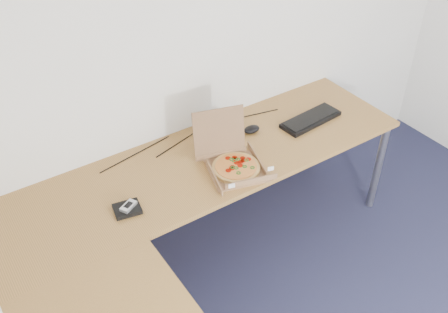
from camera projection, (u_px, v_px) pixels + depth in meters
desk at (196, 232)px, 2.56m from camera, size 2.50×2.20×0.73m
pizza_box at (234, 164)px, 2.88m from camera, size 0.30×0.35×0.31m
drinking_glass at (227, 124)px, 3.16m from camera, size 0.06×0.06×0.11m
keyboard at (311, 120)px, 3.28m from camera, size 0.43×0.18×0.03m
mouse at (252, 129)px, 3.18m from camera, size 0.12×0.10×0.04m
wallet at (127, 209)px, 2.63m from camera, size 0.15×0.14×0.02m
phone at (128, 206)px, 2.62m from camera, size 0.10×0.08×0.02m
dome_speaker at (222, 117)px, 3.25m from camera, size 0.10×0.10×0.08m
cable_bundle at (189, 136)px, 3.15m from camera, size 0.60×0.12×0.01m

